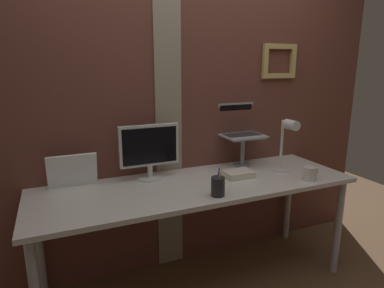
{
  "coord_description": "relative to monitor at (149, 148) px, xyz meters",
  "views": [
    {
      "loc": [
        -0.92,
        -1.88,
        1.54
      ],
      "look_at": [
        -0.07,
        0.11,
        1.02
      ],
      "focal_mm": 30.59,
      "sensor_mm": 36.0,
      "label": 1
    }
  ],
  "objects": [
    {
      "name": "brick_wall_back",
      "position": [
        0.34,
        0.18,
        0.36
      ],
      "size": [
        3.35,
        0.16,
        2.68
      ],
      "color": "brown",
      "rests_on": "ground_plane"
    },
    {
      "name": "laptop",
      "position": [
        0.75,
        0.07,
        0.09
      ],
      "size": [
        0.32,
        0.27,
        0.25
      ],
      "color": "#ADB2B7",
      "rests_on": "laptop_stand"
    },
    {
      "name": "paper_clutter_stack",
      "position": [
        0.58,
        -0.22,
        -0.19
      ],
      "size": [
        0.2,
        0.14,
        0.05
      ],
      "primitive_type": "cube",
      "rotation": [
        0.0,
        0.0,
        0.0
      ],
      "color": "silver",
      "rests_on": "desk"
    },
    {
      "name": "laptop_stand",
      "position": [
        0.75,
        0.0,
        -0.06
      ],
      "size": [
        0.28,
        0.22,
        0.24
      ],
      "color": "gray",
      "rests_on": "desk"
    },
    {
      "name": "ground_plane",
      "position": [
        0.34,
        -0.23,
        -0.98
      ],
      "size": [
        6.0,
        6.0,
        0.0
      ],
      "primitive_type": "plane",
      "color": "brown"
    },
    {
      "name": "coffee_mug",
      "position": [
        1.0,
        -0.46,
        -0.17
      ],
      "size": [
        0.13,
        0.09,
        0.09
      ],
      "color": "silver",
      "rests_on": "desk"
    },
    {
      "name": "pen_cup",
      "position": [
        0.29,
        -0.46,
        -0.16
      ],
      "size": [
        0.08,
        0.08,
        0.17
      ],
      "color": "#262628",
      "rests_on": "desk"
    },
    {
      "name": "monitor",
      "position": [
        0.0,
        0.0,
        0.0
      ],
      "size": [
        0.41,
        0.18,
        0.38
      ],
      "color": "silver",
      "rests_on": "desk"
    },
    {
      "name": "desk_lamp",
      "position": [
        0.94,
        -0.27,
        0.03
      ],
      "size": [
        0.12,
        0.2,
        0.4
      ],
      "color": "white",
      "rests_on": "desk"
    },
    {
      "name": "desk",
      "position": [
        0.27,
        -0.22,
        -0.29
      ],
      "size": [
        2.15,
        0.68,
        0.77
      ],
      "color": "silver",
      "rests_on": "ground_plane"
    },
    {
      "name": "whiteboard_panel",
      "position": [
        -0.51,
        0.03,
        -0.11
      ],
      "size": [
        0.31,
        0.08,
        0.23
      ],
      "primitive_type": "cube",
      "rotation": [
        0.27,
        0.0,
        0.0
      ],
      "color": "white",
      "rests_on": "desk"
    }
  ]
}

